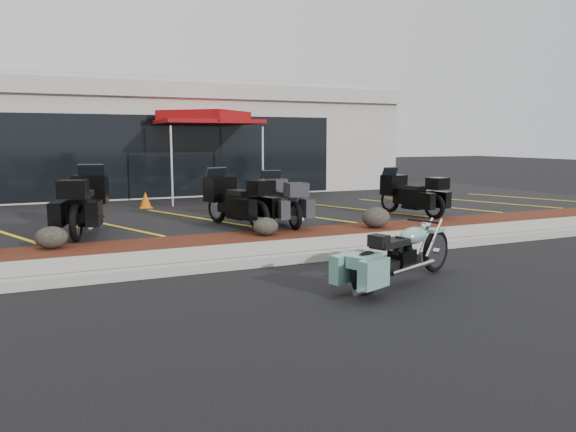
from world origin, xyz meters
name	(u,v)px	position (x,y,z in m)	size (l,w,h in m)	color
ground	(301,276)	(0.00, 0.00, 0.00)	(90.00, 90.00, 0.00)	black
curb	(277,260)	(0.00, 0.90, 0.07)	(24.00, 0.25, 0.15)	gray
sidewalk	(262,252)	(0.00, 1.60, 0.07)	(24.00, 1.20, 0.15)	gray
mulch_bed	(240,241)	(0.00, 2.80, 0.08)	(24.00, 1.20, 0.16)	#38160C
upper_lot	(177,209)	(0.00, 8.20, 0.07)	(26.00, 9.60, 0.15)	black
dealership_building	(138,140)	(0.00, 14.47, 2.01)	(18.00, 8.16, 4.00)	#A59E95
boulder_left	(51,238)	(-3.39, 2.99, 0.36)	(0.55, 0.46, 0.39)	black
boulder_mid	(266,226)	(0.52, 2.72, 0.34)	(0.51, 0.42, 0.36)	black
boulder_right	(376,217)	(3.05, 2.66, 0.38)	(0.63, 0.52, 0.45)	black
hero_cruiser	(436,245)	(2.01, -0.64, 0.44)	(2.53, 0.64, 0.89)	#68A396
touring_black_front	(92,196)	(-2.50, 5.20, 0.84)	(2.37, 0.91, 1.38)	black
touring_black_mid	(217,195)	(0.15, 4.78, 0.79)	(2.19, 0.84, 1.27)	black
touring_grey	(271,195)	(1.42, 4.61, 0.75)	(2.05, 0.78, 1.19)	#303035
touring_black_rear	(390,190)	(4.79, 4.68, 0.74)	(2.04, 0.78, 1.19)	black
traffic_cone	(146,200)	(-0.85, 8.28, 0.37)	(0.33, 0.33, 0.45)	#D55307
popup_canopy	(205,119)	(1.31, 9.75, 2.66)	(3.83, 3.83, 2.76)	silver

